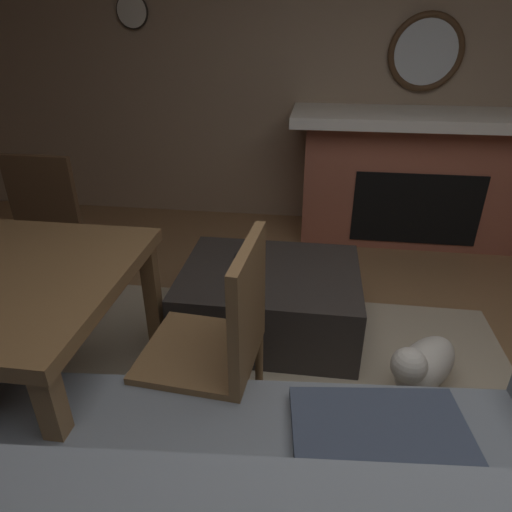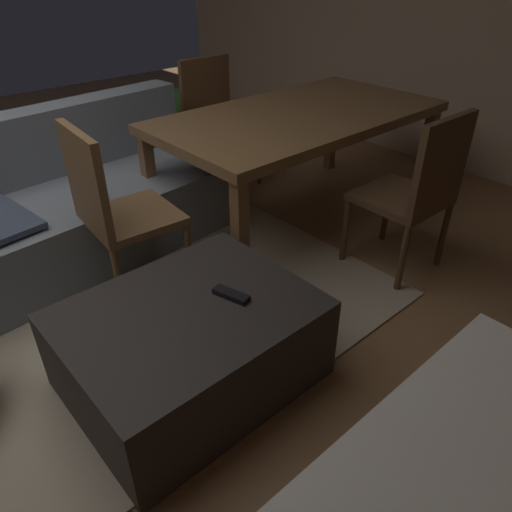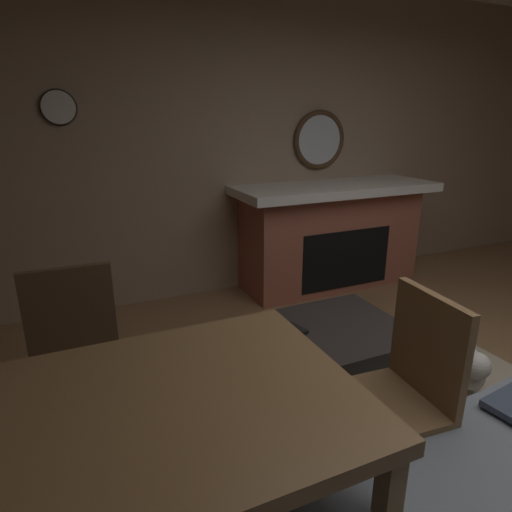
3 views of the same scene
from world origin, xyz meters
TOP-DOWN VIEW (x-y plane):
  - wall_back_fireplace_side at (0.00, -2.90)m, footprint 7.96×0.12m
  - area_rug at (0.64, -0.40)m, footprint 2.60×2.00m
  - fireplace at (-0.36, -2.52)m, footprint 1.98×0.76m
  - round_wall_mirror at (-0.36, -2.81)m, footprint 0.57×0.05m
  - ottoman_coffee_table at (0.64, -1.05)m, footprint 0.99×0.77m
  - tv_remote at (0.82, -1.11)m, footprint 0.09×0.17m
  - dining_table at (2.07, -0.28)m, footprint 1.86×1.00m
  - dining_chair_west at (0.74, -0.27)m, footprint 0.47×0.47m
  - dining_chair_south at (2.06, -1.17)m, footprint 0.45×0.45m
  - small_dog at (-0.14, -0.63)m, footprint 0.44×0.48m
  - wall_clock at (1.97, -2.81)m, footprint 0.27×0.03m

SIDE VIEW (x-z plane):
  - area_rug at x=0.64m, z-range 0.00..0.01m
  - small_dog at x=-0.14m, z-range 0.02..0.33m
  - ottoman_coffee_table at x=0.64m, z-range 0.00..0.40m
  - tv_remote at x=0.82m, z-range 0.40..0.42m
  - fireplace at x=-0.36m, z-range 0.01..1.04m
  - dining_chair_west at x=0.74m, z-range 0.06..0.99m
  - dining_chair_south at x=2.06m, z-range 0.06..0.99m
  - dining_table at x=2.07m, z-range 0.30..1.04m
  - wall_back_fireplace_side at x=0.00m, z-range 0.00..2.81m
  - round_wall_mirror at x=-0.36m, z-range 1.13..1.71m
  - wall_clock at x=1.97m, z-range 1.58..1.84m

